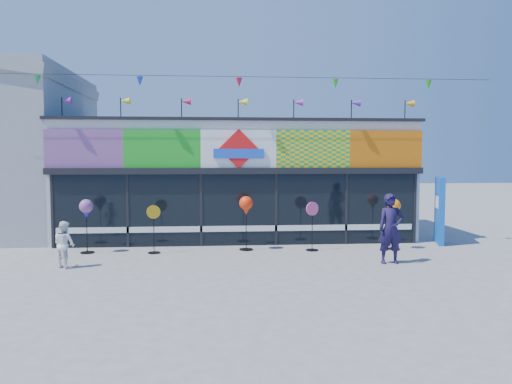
{
  "coord_description": "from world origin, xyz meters",
  "views": [
    {
      "loc": [
        -0.73,
        -12.46,
        2.84
      ],
      "look_at": [
        0.44,
        2.0,
        1.82
      ],
      "focal_mm": 35.0,
      "sensor_mm": 36.0,
      "label": 1
    }
  ],
  "objects": [
    {
      "name": "spinner_0",
      "position": [
        -4.54,
        2.5,
        1.28
      ],
      "size": [
        0.4,
        0.4,
        1.6
      ],
      "color": "black",
      "rests_on": "ground"
    },
    {
      "name": "spinner_2",
      "position": [
        0.19,
        2.61,
        1.32
      ],
      "size": [
        0.42,
        0.42,
        1.65
      ],
      "color": "black",
      "rests_on": "ground"
    },
    {
      "name": "spinner_3",
      "position": [
        2.18,
        2.36,
        0.79
      ],
      "size": [
        0.4,
        0.38,
        1.49
      ],
      "color": "black",
      "rests_on": "ground"
    },
    {
      "name": "kite_shop",
      "position": [
        0.0,
        5.94,
        2.05
      ],
      "size": [
        16.0,
        5.7,
        5.31
      ],
      "color": "silver",
      "rests_on": "ground"
    },
    {
      "name": "blue_sign",
      "position": [
        6.57,
        3.23,
        1.1
      ],
      "size": [
        0.46,
        1.1,
        2.19
      ],
      "rotation": [
        0.0,
        0.0,
        -0.28
      ],
      "color": "blue",
      "rests_on": "ground"
    },
    {
      "name": "spinner_4",
      "position": [
        4.72,
        2.34,
        1.25
      ],
      "size": [
        0.39,
        0.39,
        1.56
      ],
      "color": "black",
      "rests_on": "ground"
    },
    {
      "name": "child",
      "position": [
        -4.62,
        0.58,
        0.6
      ],
      "size": [
        0.67,
        0.62,
        1.2
      ],
      "primitive_type": "imported",
      "rotation": [
        0.0,
        0.0,
        2.48
      ],
      "color": "white",
      "rests_on": "ground"
    },
    {
      "name": "spinner_1",
      "position": [
        -2.56,
        2.31,
        0.75
      ],
      "size": [
        0.39,
        0.36,
        1.43
      ],
      "color": "black",
      "rests_on": "ground"
    },
    {
      "name": "adult_man",
      "position": [
        3.91,
        0.37,
        0.94
      ],
      "size": [
        0.68,
        0.45,
        1.87
      ],
      "primitive_type": "imported",
      "rotation": [
        0.0,
        0.0,
        -0.0
      ],
      "color": "#181137",
      "rests_on": "ground"
    },
    {
      "name": "ground",
      "position": [
        0.0,
        0.0,
        0.0
      ],
      "size": [
        80.0,
        80.0,
        0.0
      ],
      "primitive_type": "plane",
      "color": "slate",
      "rests_on": "ground"
    }
  ]
}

